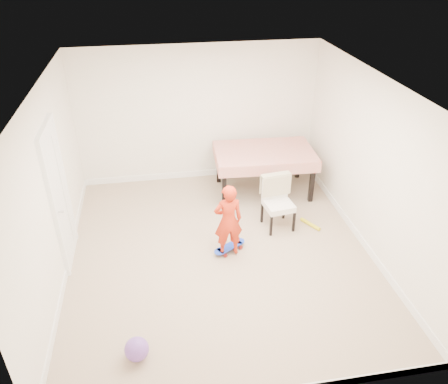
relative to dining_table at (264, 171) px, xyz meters
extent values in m
plane|color=tan|center=(-1.10, -1.70, -0.42)|extent=(5.00, 5.00, 0.00)
cube|color=white|center=(-1.10, -1.70, 2.16)|extent=(4.50, 5.00, 0.04)
cube|color=white|center=(-1.10, 0.78, 0.88)|extent=(4.50, 0.04, 2.60)
cube|color=white|center=(-1.10, -4.18, 0.88)|extent=(4.50, 0.04, 2.60)
cube|color=white|center=(-3.33, -1.70, 0.88)|extent=(0.04, 5.00, 2.60)
cube|color=white|center=(1.13, -1.70, 0.88)|extent=(0.04, 5.00, 2.60)
cube|color=white|center=(-3.32, -1.40, 0.60)|extent=(0.11, 0.94, 2.11)
cube|color=white|center=(-1.10, 0.79, -0.36)|extent=(4.50, 0.02, 0.12)
cube|color=white|center=(-3.34, -1.70, -0.36)|extent=(0.02, 5.00, 0.12)
cube|color=white|center=(1.14, -1.70, -0.36)|extent=(0.02, 5.00, 0.12)
imported|color=red|center=(-0.98, -1.77, 0.16)|extent=(0.44, 0.31, 1.17)
sphere|color=purple|center=(-2.34, -3.45, -0.28)|extent=(0.28, 0.28, 0.28)
cylinder|color=yellow|center=(0.51, -1.26, -0.39)|extent=(0.25, 0.38, 0.06)
camera|label=1|loc=(-1.92, -6.93, 3.80)|focal=35.00mm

